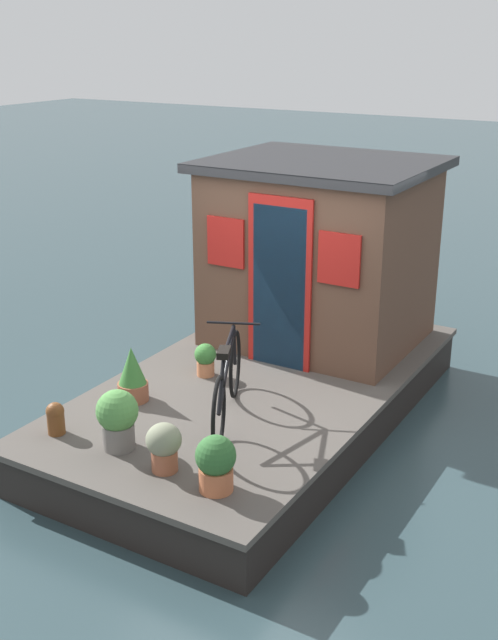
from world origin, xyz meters
name	(u,v)px	position (x,y,z in m)	size (l,w,h in m)	color
ground_plane	(259,421)	(0.00, 0.00, 0.00)	(60.00, 60.00, 0.00)	#2D4247
houseboat_deck	(259,400)	(0.00, 0.00, 0.24)	(4.88, 2.60, 0.48)	#4C4742
houseboat_cabin	(319,251)	(1.33, 0.00, 1.50)	(2.01, 2.35, 2.03)	brown
bicycle	(227,383)	(-0.93, -0.21, 0.85)	(1.58, 0.79, 0.79)	black
potted_plant_geranium	(205,359)	(-0.20, 0.52, 0.66)	(0.22, 0.22, 0.34)	#C6754C
potted_plant_fern	(118,417)	(-1.82, 0.32, 0.76)	(0.36, 0.36, 0.53)	slate
potted_plant_thyme	(164,445)	(-1.92, -0.23, 0.70)	(0.29, 0.29, 0.41)	#935138
potted_plant_ivy	(132,375)	(-1.03, 0.79, 0.73)	(0.29, 0.29, 0.54)	#935138
potted_plant_rosemary	(216,462)	(-1.95, -0.74, 0.72)	(0.32, 0.32, 0.46)	#B2603D
mooring_bollard	(56,417)	(-1.90, 0.95, 0.63)	(0.16, 0.16, 0.29)	brown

